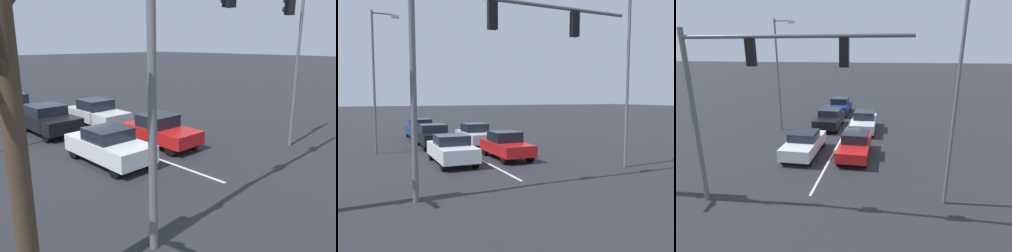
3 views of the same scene
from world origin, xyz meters
TOP-DOWN VIEW (x-y plane):
  - ground_plane at (0.00, 0.00)m, footprint 240.00×240.00m
  - lane_stripe_left_divider at (0.00, 1.94)m, footprint 0.12×15.89m
  - car_white_midlane_front at (1.73, 5.27)m, footprint 1.80×4.10m
  - car_red_leftlane_front at (-1.41, 5.02)m, footprint 1.74×4.02m
  - car_silver_leftlane_second at (-1.45, -0.50)m, footprint 1.81×4.38m
  - car_black_midlane_second at (1.46, -0.81)m, footprint 1.93×4.06m
  - car_navy_midlane_third at (1.52, -5.95)m, footprint 1.89×4.29m
  - traffic_signal_gantry at (1.99, 10.87)m, footprint 8.46×0.37m
  - street_lamp_left_shoulder at (-5.58, 9.49)m, footprint 2.09×0.24m
  - bare_tree_near at (7.28, 10.87)m, footprint 2.59×1.45m

SIDE VIEW (x-z plane):
  - ground_plane at x=0.00m, z-range 0.00..0.00m
  - lane_stripe_left_divider at x=0.00m, z-range 0.00..0.01m
  - car_white_midlane_front at x=1.73m, z-range 0.00..1.49m
  - car_red_leftlane_front at x=-1.41m, z-range 0.00..1.51m
  - car_silver_leftlane_second at x=-1.45m, z-range -0.02..1.55m
  - car_navy_midlane_third at x=1.52m, z-range -0.02..1.62m
  - car_black_midlane_second at x=1.46m, z-range 0.02..1.59m
  - bare_tree_near at x=7.28m, z-range 0.09..6.86m
  - street_lamp_left_shoulder at x=-5.58m, z-range 0.64..9.08m
  - traffic_signal_gantry at x=1.99m, z-range 1.60..8.69m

